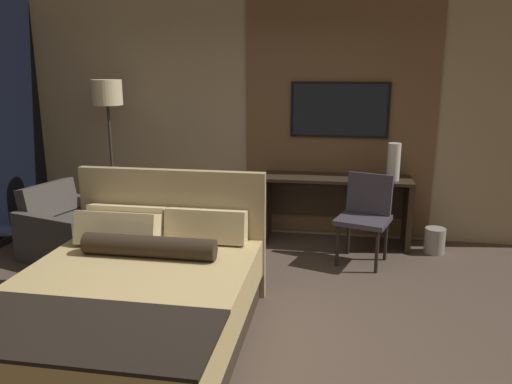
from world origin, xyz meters
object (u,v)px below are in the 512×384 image
object	(u,v)px
waste_bin	(435,241)
armchair_by_window	(73,232)
bed	(131,303)
vase_tall	(394,162)
tv	(340,110)
floor_lamp	(108,106)
desk_chair	(366,210)
desk	(336,199)

from	to	relation	value
waste_bin	armchair_by_window	bearing A→B (deg)	-169.94
bed	armchair_by_window	bearing A→B (deg)	130.20
armchair_by_window	vase_tall	size ratio (longest dim) A/B	2.67
tv	floor_lamp	distance (m)	2.62
floor_lamp	vase_tall	world-z (taller)	floor_lamp
armchair_by_window	tv	bearing A→B (deg)	-53.63
tv	desk_chair	world-z (taller)	tv
floor_lamp	waste_bin	size ratio (longest dim) A/B	6.60
armchair_by_window	desk_chair	bearing A→B (deg)	-67.87
bed	tv	bearing A→B (deg)	61.81
floor_lamp	vase_tall	distance (m)	3.23
vase_tall	desk	bearing A→B (deg)	171.69
desk_chair	armchair_by_window	size ratio (longest dim) A/B	0.84
tv	floor_lamp	size ratio (longest dim) A/B	0.60
tv	waste_bin	bearing A→B (deg)	-18.53
desk_chair	waste_bin	size ratio (longest dim) A/B	3.26
bed	floor_lamp	bearing A→B (deg)	117.41
tv	vase_tall	size ratio (longest dim) A/B	2.73
desk	bed	bearing A→B (deg)	-120.00
desk	waste_bin	xyz separation A→B (m)	(1.09, -0.17, -0.38)
desk	tv	world-z (taller)	tv
bed	waste_bin	xyz separation A→B (m)	(2.52, 2.30, -0.18)
desk	waste_bin	size ratio (longest dim) A/B	5.91
floor_lamp	vase_tall	bearing A→B (deg)	3.32
tv	armchair_by_window	bearing A→B (deg)	-159.37
armchair_by_window	waste_bin	world-z (taller)	armchair_by_window
bed	waste_bin	distance (m)	3.42
floor_lamp	waste_bin	bearing A→B (deg)	1.56
desk	waste_bin	world-z (taller)	desk
bed	armchair_by_window	size ratio (longest dim) A/B	1.94
desk_chair	vase_tall	distance (m)	0.68
desk_chair	armchair_by_window	world-z (taller)	desk_chair
desk_chair	tv	bearing A→B (deg)	131.32
tv	floor_lamp	xyz separation A→B (m)	(-2.57, -0.46, 0.04)
desk	waste_bin	distance (m)	1.16
armchair_by_window	waste_bin	size ratio (longest dim) A/B	3.87
tv	armchair_by_window	world-z (taller)	tv
bed	vase_tall	distance (m)	3.21
bed	waste_bin	world-z (taller)	bed
waste_bin	vase_tall	bearing A→B (deg)	170.03
tv	vase_tall	xyz separation A→B (m)	(0.60, -0.28, -0.53)
floor_lamp	tv	bearing A→B (deg)	10.21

